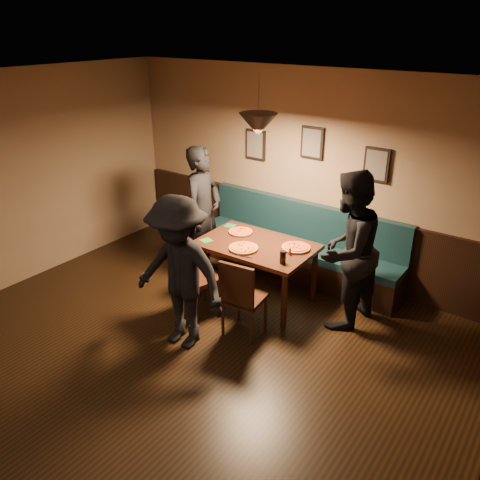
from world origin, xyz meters
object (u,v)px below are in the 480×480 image
at_px(booth_bench, 297,243).
at_px(diner_front, 179,274).
at_px(chair_near_left, 199,276).
at_px(dining_table, 256,271).
at_px(diner_left, 203,212).
at_px(soda_glass, 283,257).
at_px(tabasco_bottle, 290,251).
at_px(chair_near_right, 245,296).
at_px(diner_right, 347,251).

bearing_deg(booth_bench, diner_front, -96.16).
distance_m(chair_near_left, diner_front, 0.73).
relative_size(booth_bench, dining_table, 2.09).
relative_size(diner_left, soda_glass, 11.87).
distance_m(dining_table, tabasco_bottle, 0.67).
relative_size(booth_bench, chair_near_left, 2.96).
relative_size(chair_near_right, diner_front, 0.55).
bearing_deg(diner_left, chair_near_right, -131.01).
bearing_deg(diner_front, booth_bench, 80.98).
bearing_deg(diner_left, diner_front, -156.19).
bearing_deg(diner_left, soda_glass, -112.55).
bearing_deg(booth_bench, chair_near_left, -106.99).
xyz_separation_m(booth_bench, diner_front, (-0.23, -2.13, 0.37)).
distance_m(diner_left, tabasco_bottle, 1.51).
bearing_deg(booth_bench, diner_right, -34.28).
bearing_deg(diner_front, tabasco_bottle, 60.95).
relative_size(chair_near_left, chair_near_right, 1.05).
distance_m(chair_near_right, diner_front, 0.82).
xyz_separation_m(dining_table, chair_near_left, (-0.36, -0.70, 0.12)).
bearing_deg(diner_right, dining_table, -75.18).
bearing_deg(diner_front, diner_left, 118.28).
bearing_deg(dining_table, booth_bench, 81.15).
bearing_deg(chair_near_right, booth_bench, 90.73).
distance_m(chair_near_left, soda_glass, 1.06).
distance_m(chair_near_right, diner_right, 1.27).
xyz_separation_m(diner_left, soda_glass, (1.53, -0.42, -0.07)).
height_order(diner_right, soda_glass, diner_right).
height_order(diner_right, tabasco_bottle, diner_right).
bearing_deg(diner_left, dining_table, -106.38).
bearing_deg(tabasco_bottle, dining_table, 176.64).
xyz_separation_m(diner_front, soda_glass, (0.66, 1.03, -0.02)).
height_order(dining_table, chair_near_right, chair_near_right).
xyz_separation_m(booth_bench, diner_right, (1.03, -0.70, 0.44)).
relative_size(chair_near_right, diner_right, 0.51).
xyz_separation_m(dining_table, diner_front, (-0.12, -1.29, 0.48)).
distance_m(booth_bench, chair_near_left, 1.62).
relative_size(dining_table, chair_near_left, 1.42).
bearing_deg(soda_glass, diner_left, 164.78).
bearing_deg(diner_right, diner_front, -33.69).
bearing_deg(soda_glass, booth_bench, 111.20).
relative_size(booth_bench, tabasco_bottle, 28.32).
height_order(diner_front, tabasco_bottle, diner_front).
bearing_deg(booth_bench, dining_table, -97.59).
bearing_deg(dining_table, diner_front, -96.48).
height_order(chair_near_left, chair_near_right, chair_near_left).
relative_size(chair_near_right, diner_left, 0.52).
distance_m(chair_near_left, diner_left, 1.14).
height_order(chair_near_right, tabasco_bottle, chair_near_right).
height_order(booth_bench, diner_right, diner_right).
xyz_separation_m(diner_left, diner_front, (0.87, -1.44, -0.05)).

